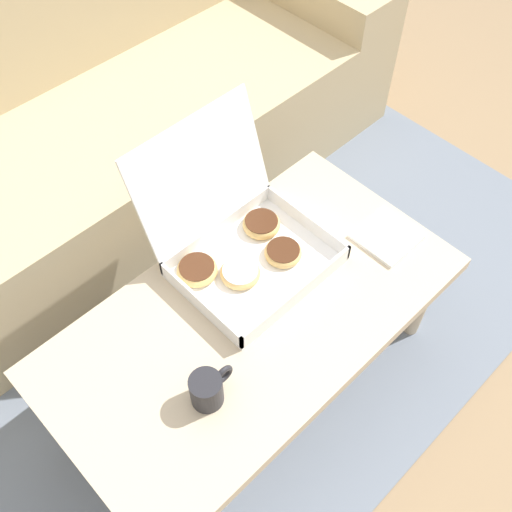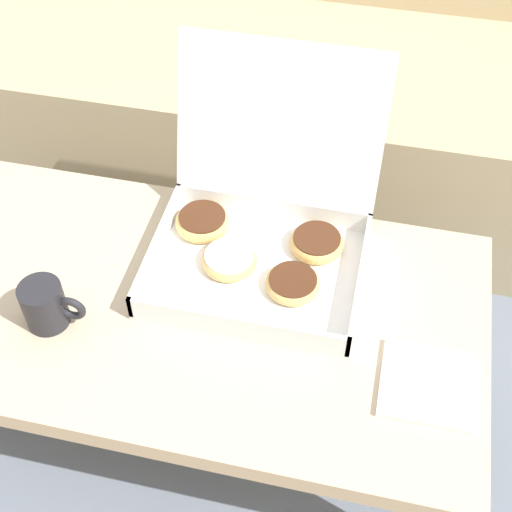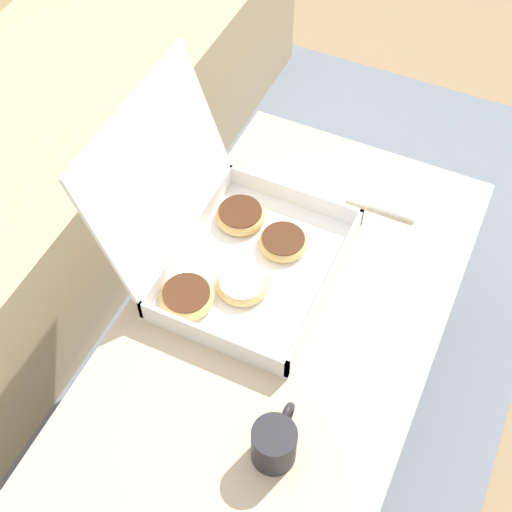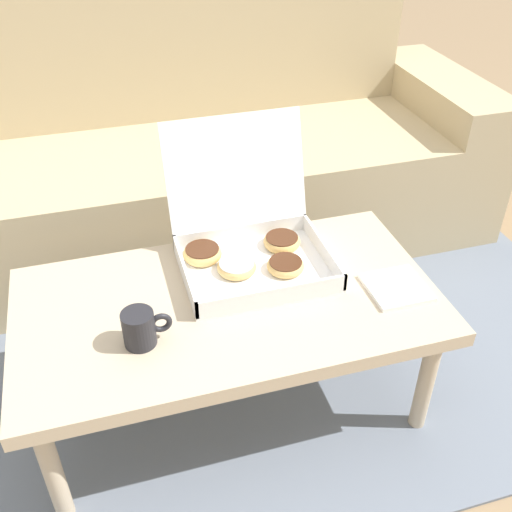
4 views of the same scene
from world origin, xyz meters
TOP-DOWN VIEW (x-y plane):
  - ground_plane at (0.00, 0.00)m, footprint 12.00×12.00m
  - area_rug at (0.00, 0.30)m, footprint 2.53×1.82m
  - couch at (0.00, 0.78)m, footprint 2.41×0.76m
  - coffee_table at (0.00, -0.12)m, footprint 1.06×0.57m
  - pastry_box at (0.10, 0.04)m, footprint 0.39×0.40m
  - coffee_mug at (-0.23, -0.21)m, footprint 0.11×0.07m
  - napkin_stack at (0.42, -0.20)m, footprint 0.15×0.15m

SIDE VIEW (x-z plane):
  - ground_plane at x=0.00m, z-range 0.00..0.00m
  - area_rug at x=0.00m, z-range 0.00..0.01m
  - couch at x=0.00m, z-range -0.15..0.79m
  - coffee_table at x=0.00m, z-range 0.15..0.53m
  - napkin_stack at x=0.42m, z-range 0.38..0.39m
  - coffee_mug at x=-0.23m, z-range 0.38..0.47m
  - pastry_box at x=0.10m, z-range 0.27..0.62m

